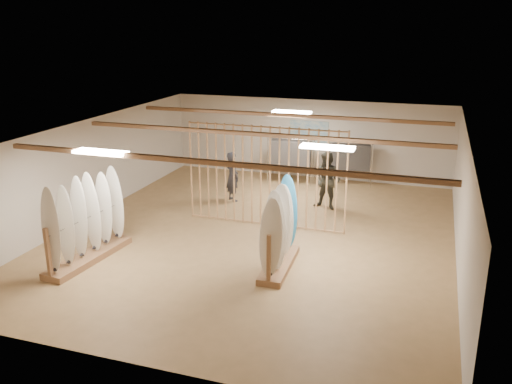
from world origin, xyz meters
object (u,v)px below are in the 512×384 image
(clothing_rack_a, at_px, (291,154))
(clothing_rack_b, at_px, (350,157))
(shopper_b, at_px, (328,177))
(rack_left, at_px, (87,232))
(shopper_a, at_px, (232,173))
(rack_right, at_px, (279,240))

(clothing_rack_a, relative_size, clothing_rack_b, 1.07)
(clothing_rack_a, height_order, clothing_rack_b, clothing_rack_a)
(clothing_rack_b, distance_m, shopper_b, 2.69)
(rack_left, height_order, shopper_a, rack_left)
(clothing_rack_a, xyz_separation_m, clothing_rack_b, (1.98, 0.46, -0.07))
(rack_left, distance_m, clothing_rack_a, 8.20)
(rack_right, bearing_deg, clothing_rack_a, 99.88)
(shopper_a, bearing_deg, rack_right, 163.85)
(rack_right, height_order, shopper_b, rack_right)
(rack_right, distance_m, clothing_rack_a, 6.83)
(rack_right, xyz_separation_m, clothing_rack_b, (0.48, 7.10, 0.32))
(clothing_rack_a, bearing_deg, rack_left, -113.06)
(rack_left, relative_size, clothing_rack_a, 1.61)
(rack_left, bearing_deg, clothing_rack_b, 64.12)
(rack_left, bearing_deg, rack_right, 18.15)
(clothing_rack_b, height_order, shopper_a, shopper_a)
(rack_right, bearing_deg, shopper_a, 120.06)
(clothing_rack_a, bearing_deg, rack_right, -79.76)
(shopper_b, bearing_deg, shopper_a, -163.98)
(clothing_rack_b, bearing_deg, clothing_rack_a, -176.99)
(rack_left, xyz_separation_m, rack_right, (4.38, 1.02, -0.04))
(clothing_rack_a, distance_m, shopper_a, 2.71)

